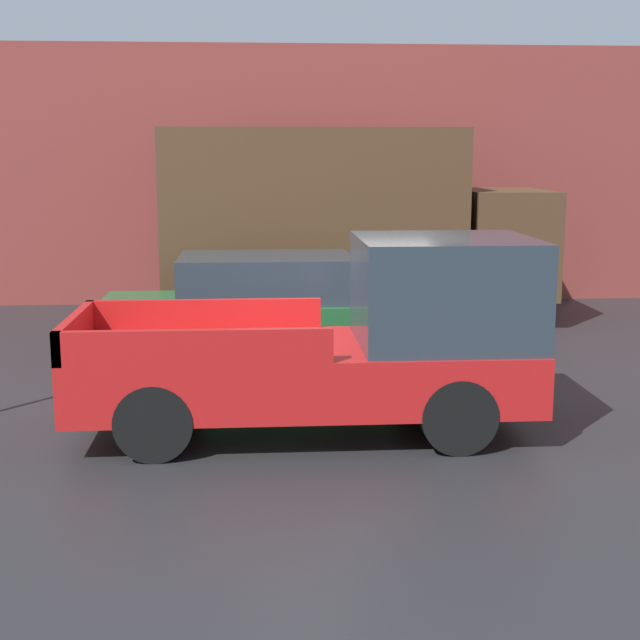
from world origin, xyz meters
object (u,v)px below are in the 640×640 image
object	(u,v)px
pickup_truck	(351,343)
delivery_truck	(342,220)
car	(259,308)
newspaper_box	(269,280)

from	to	relation	value
pickup_truck	delivery_truck	xyz separation A→B (m)	(0.51, 6.55, 0.89)
car	newspaper_box	world-z (taller)	car
car	delivery_truck	world-z (taller)	delivery_truck
delivery_truck	newspaper_box	size ratio (longest dim) A/B	6.79
pickup_truck	delivery_truck	distance (m)	6.63
pickup_truck	delivery_truck	world-z (taller)	delivery_truck
car	newspaper_box	bearing A→B (deg)	87.63
pickup_truck	car	xyz separation A→B (m)	(-1.03, 3.52, -0.20)
delivery_truck	newspaper_box	distance (m)	2.86
delivery_truck	newspaper_box	xyz separation A→B (m)	(-1.34, 2.11, -1.40)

